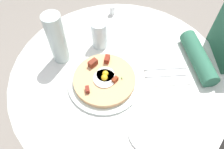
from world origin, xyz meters
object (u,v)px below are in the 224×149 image
(pizza_plate, at_px, (104,82))
(water_bottle, at_px, (57,39))
(dining_table, at_px, (118,93))
(bread_plate, at_px, (151,132))
(knife, at_px, (165,68))
(fork, at_px, (167,75))
(water_glass, at_px, (99,35))
(breakfast_pizza, at_px, (104,79))
(salt_shaker, at_px, (112,10))

(pizza_plate, height_order, water_bottle, water_bottle)
(dining_table, distance_m, bread_plate, 0.33)
(knife, bearing_deg, fork, -90.00)
(water_glass, distance_m, water_bottle, 0.19)
(dining_table, height_order, bread_plate, bread_plate)
(fork, bearing_deg, breakfast_pizza, -177.15)
(bread_plate, relative_size, water_glass, 1.21)
(breakfast_pizza, relative_size, water_bottle, 1.07)
(breakfast_pizza, xyz_separation_m, knife, (0.26, 0.06, -0.02))
(knife, height_order, water_bottle, water_bottle)
(bread_plate, bearing_deg, dining_table, 110.98)
(bread_plate, height_order, fork, bread_plate)
(pizza_plate, xyz_separation_m, salt_shaker, (0.04, 0.42, 0.02))
(fork, bearing_deg, dining_table, 170.67)
(bread_plate, height_order, water_bottle, water_bottle)
(dining_table, relative_size, pizza_plate, 3.07)
(dining_table, bearing_deg, knife, 4.38)
(water_glass, bearing_deg, breakfast_pizza, -84.16)
(water_glass, relative_size, salt_shaker, 2.67)
(breakfast_pizza, bearing_deg, bread_plate, -52.75)
(dining_table, relative_size, breakfast_pizza, 3.69)
(pizza_plate, bearing_deg, water_glass, 95.91)
(pizza_plate, distance_m, knife, 0.26)
(breakfast_pizza, distance_m, knife, 0.26)
(breakfast_pizza, distance_m, salt_shaker, 0.42)
(dining_table, height_order, water_bottle, water_bottle)
(fork, relative_size, water_glass, 1.38)
(knife, height_order, salt_shaker, salt_shaker)
(pizza_plate, xyz_separation_m, bread_plate, (0.16, -0.21, -0.00))
(bread_plate, bearing_deg, water_bottle, 135.22)
(pizza_plate, xyz_separation_m, water_bottle, (-0.19, 0.13, 0.11))
(breakfast_pizza, xyz_separation_m, water_glass, (-0.02, 0.20, 0.04))
(water_bottle, bearing_deg, knife, -8.84)
(breakfast_pizza, xyz_separation_m, bread_plate, (0.16, -0.21, -0.02))
(breakfast_pizza, height_order, salt_shaker, breakfast_pizza)
(pizza_plate, xyz_separation_m, breakfast_pizza, (-0.00, 0.00, 0.02))
(breakfast_pizza, bearing_deg, knife, 13.88)
(pizza_plate, relative_size, water_bottle, 1.28)
(dining_table, height_order, salt_shaker, salt_shaker)
(bread_plate, distance_m, water_glass, 0.46)
(breakfast_pizza, height_order, water_bottle, water_bottle)
(knife, bearing_deg, salt_shaker, 118.17)
(pizza_plate, height_order, water_glass, water_glass)
(dining_table, relative_size, fork, 5.05)
(dining_table, bearing_deg, salt_shaker, 93.64)
(breakfast_pizza, height_order, water_glass, water_glass)
(fork, distance_m, water_bottle, 0.47)
(water_bottle, bearing_deg, bread_plate, -44.78)
(salt_shaker, bearing_deg, bread_plate, -78.93)
(bread_plate, relative_size, salt_shaker, 3.23)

